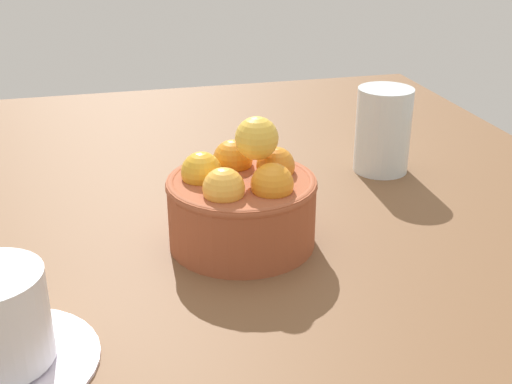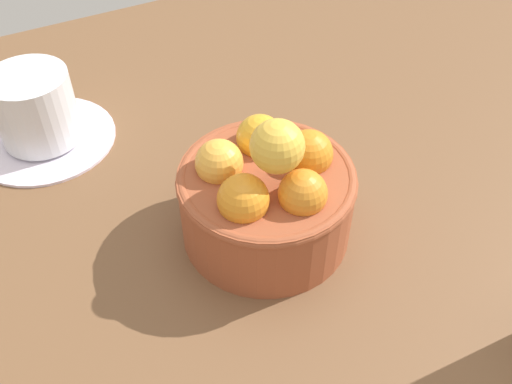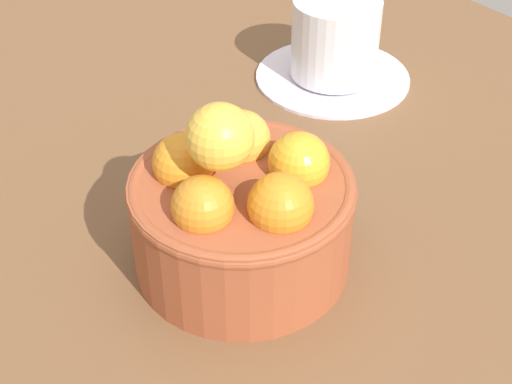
# 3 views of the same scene
# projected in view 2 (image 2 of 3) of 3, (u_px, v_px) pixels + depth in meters

# --- Properties ---
(ground_plane) EXTENTS (1.15, 0.87, 0.03)m
(ground_plane) POSITION_uv_depth(u_px,v_px,m) (265.00, 242.00, 0.50)
(ground_plane) COLOR brown
(terracotta_bowl) EXTENTS (0.14, 0.14, 0.13)m
(terracotta_bowl) POSITION_uv_depth(u_px,v_px,m) (267.00, 194.00, 0.46)
(terracotta_bowl) COLOR #9E4C2D
(terracotta_bowl) RESTS_ON ground_plane
(coffee_cup) EXTENTS (0.14, 0.14, 0.08)m
(coffee_cup) POSITION_uv_depth(u_px,v_px,m) (37.00, 114.00, 0.55)
(coffee_cup) COLOR white
(coffee_cup) RESTS_ON ground_plane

